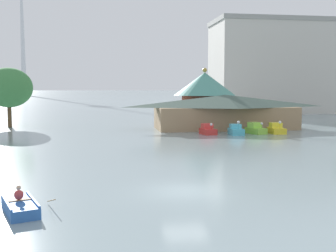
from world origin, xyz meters
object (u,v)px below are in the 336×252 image
pedal_boat_yellow (276,129)px  background_building_block (271,67)px  pedal_boat_red (208,130)px  green_roof_pavilion (205,95)px  rowboat_with_rower (20,206)px  pedal_boat_cyan (236,130)px  shoreline_tree_tall_left (9,88)px  pedal_boat_lime (255,129)px  boathouse (225,111)px

pedal_boat_yellow → background_building_block: 47.65m
pedal_boat_red → background_building_block: (25.97, 43.00, 10.26)m
green_roof_pavilion → rowboat_with_rower: bearing=-114.1°
pedal_boat_yellow → green_roof_pavilion: green_roof_pavilion is taller
pedal_boat_cyan → pedal_boat_red: bearing=-104.1°
rowboat_with_rower → shoreline_tree_tall_left: (-9.90, 44.57, 5.59)m
green_roof_pavilion → shoreline_tree_tall_left: (-29.56, 0.63, 1.11)m
pedal_boat_lime → pedal_boat_yellow: pedal_boat_yellow is taller
pedal_boat_yellow → boathouse: size_ratio=0.14×
boathouse → shoreline_tree_tall_left: (-31.02, 7.07, 3.32)m
pedal_boat_red → boathouse: boathouse is taller
pedal_boat_yellow → background_building_block: size_ratio=0.11×
pedal_boat_cyan → pedal_boat_lime: 3.05m
pedal_boat_cyan → green_roof_pavilion: green_roof_pavilion is taller
boathouse → background_building_block: background_building_block is taller
pedal_boat_red → pedal_boat_lime: 6.25m
rowboat_with_rower → background_building_block: 86.04m
boathouse → pedal_boat_red: bearing=-122.4°
pedal_boat_red → boathouse: size_ratio=0.13×
rowboat_with_rower → pedal_boat_lime: pedal_boat_lime is taller
boathouse → background_building_block: size_ratio=0.78×
pedal_boat_red → boathouse: (4.22, 6.64, 2.02)m
pedal_boat_yellow → shoreline_tree_tall_left: (-35.77, 14.03, 5.33)m
pedal_boat_yellow → background_building_block: background_building_block is taller
pedal_boat_cyan → background_building_block: bearing=155.6°
pedal_boat_yellow → shoreline_tree_tall_left: shoreline_tree_tall_left is taller
pedal_boat_red → pedal_boat_yellow: (8.97, -0.31, 0.01)m
pedal_boat_cyan → background_building_block: size_ratio=0.10×
background_building_block → green_roof_pavilion: bearing=-127.8°
pedal_boat_red → pedal_boat_cyan: pedal_boat_cyan is taller
pedal_boat_lime → shoreline_tree_tall_left: size_ratio=0.35×
rowboat_with_rower → pedal_boat_cyan: bearing=125.9°
boathouse → green_roof_pavilion: 6.97m
green_roof_pavilion → shoreline_tree_tall_left: size_ratio=1.10×
green_roof_pavilion → shoreline_tree_tall_left: 29.58m
rowboat_with_rower → pedal_boat_cyan: pedal_boat_cyan is taller
pedal_boat_yellow → boathouse: bearing=-143.1°
rowboat_with_rower → green_roof_pavilion: (19.65, 43.93, 4.48)m
pedal_boat_yellow → background_building_block: bearing=161.1°
pedal_boat_red → pedal_boat_cyan: 3.50m
pedal_boat_lime → pedal_boat_yellow: size_ratio=1.07×
background_building_block → shoreline_tree_tall_left: bearing=-151.0°
shoreline_tree_tall_left → rowboat_with_rower: bearing=-77.5°
pedal_boat_lime → shoreline_tree_tall_left: shoreline_tree_tall_left is taller
pedal_boat_yellow → boathouse: 8.66m
pedal_boat_cyan → boathouse: bearing=176.3°
pedal_boat_red → pedal_boat_yellow: 8.97m
pedal_boat_red → green_roof_pavilion: green_roof_pavilion is taller
pedal_boat_red → shoreline_tree_tall_left: size_ratio=0.30×
boathouse → rowboat_with_rower: bearing=-119.4°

